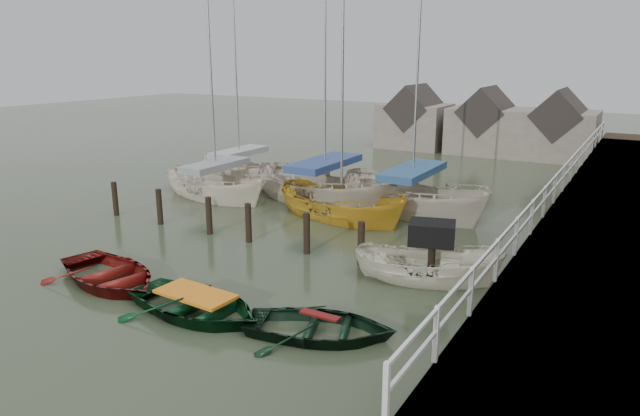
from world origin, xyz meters
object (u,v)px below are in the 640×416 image
Objects in this scene: rowboat_dkgreen at (320,336)px; rowboat_red at (110,284)px; motorboat at (427,278)px; sailboat_a at (217,196)px; sailboat_e at (240,179)px; sailboat_b at (325,201)px; sailboat_c at (341,217)px; rowboat_green at (197,315)px; sailboat_d at (411,210)px.

rowboat_red is at bearing 73.75° from rowboat_dkgreen.
rowboat_red is 9.22m from motorboat.
sailboat_a reaches higher than rowboat_dkgreen.
motorboat is 15.60m from sailboat_e.
rowboat_dkgreen is at bearing -73.35° from rowboat_red.
sailboat_b is 2.52m from sailboat_c.
rowboat_green is at bearing -122.36° from sailboat_e.
motorboat reaches higher than rowboat_dkgreen.
sailboat_d reaches higher than rowboat_green.
rowboat_red reaches higher than rowboat_green.
sailboat_e is (-1.34, 3.43, -0.00)m from sailboat_a.
sailboat_b is 3.96m from sailboat_d.
rowboat_green is at bearing -80.53° from rowboat_red.
rowboat_green is 0.38× the size of sailboat_e.
motorboat is (4.29, 5.12, 0.10)m from rowboat_green.
rowboat_green is at bearing 123.91° from motorboat.
rowboat_red is at bearing -144.72° from sailboat_a.
motorboat is (7.85, 4.84, 0.10)m from rowboat_red.
motorboat is at bearing -98.04° from sailboat_e.
sailboat_a is at bearing 37.13° from rowboat_red.
sailboat_e reaches higher than rowboat_dkgreen.
rowboat_red is 0.38× the size of sailboat_a.
sailboat_e is at bearing 79.45° from sailboat_c.
rowboat_red is 3.57m from rowboat_green.
rowboat_dkgreen is 0.78× the size of motorboat.
rowboat_dkgreen is 12.56m from sailboat_b.
sailboat_b is (-2.87, 11.55, 0.06)m from rowboat_green.
rowboat_red is at bearing 88.82° from rowboat_green.
sailboat_b is at bearing -58.47° from sailboat_a.
sailboat_c is at bearing -0.72° from rowboat_red.
sailboat_a is 5.10m from sailboat_b.
sailboat_a reaches higher than sailboat_e.
sailboat_a is 0.95× the size of sailboat_b.
rowboat_dkgreen is at bearing -112.38° from sailboat_e.
sailboat_e is (-9.01, 13.27, 0.06)m from rowboat_green.
motorboat is at bearing -134.88° from sailboat_d.
sailboat_d is (3.93, 0.49, 0.00)m from sailboat_b.
sailboat_c is (-5.37, 4.66, -0.08)m from motorboat.
rowboat_green is at bearing -155.13° from sailboat_b.
sailboat_b is at bearing 17.16° from rowboat_green.
sailboat_c reaches higher than rowboat_dkgreen.
rowboat_green is (3.56, -0.27, 0.00)m from rowboat_red.
rowboat_green is 12.48m from sailboat_a.
sailboat_c reaches higher than sailboat_b.
rowboat_red is at bearing 105.57° from motorboat.
sailboat_b is at bearing 10.31° from rowboat_dkgreen.
sailboat_d reaches higher than sailboat_b.
sailboat_d is at bearing -7.58° from rowboat_red.
sailboat_b is 1.09× the size of sailboat_e.
rowboat_red is 9.82m from sailboat_c.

